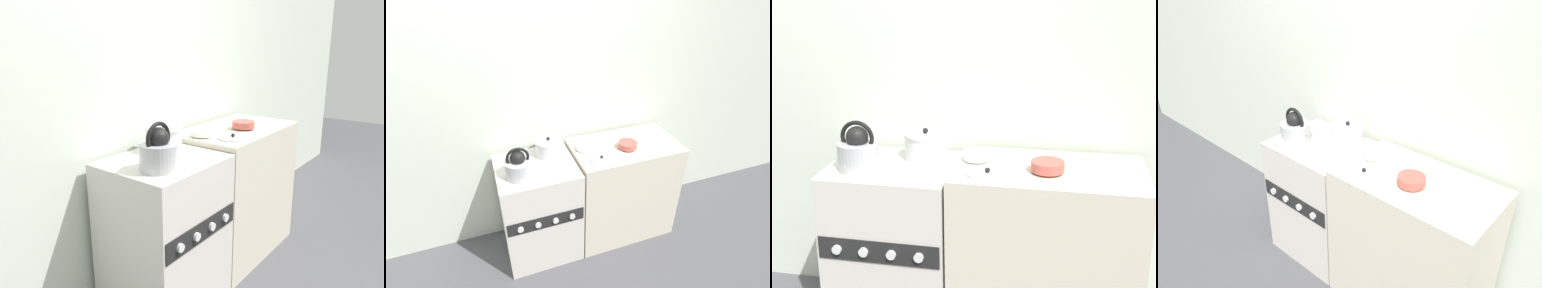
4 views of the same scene
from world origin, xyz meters
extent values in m
plane|color=#4C4C51|center=(0.00, 0.00, 0.00)|extent=(12.00, 12.00, 0.00)
cube|color=silver|center=(0.00, 0.59, 1.25)|extent=(7.00, 0.06, 2.50)
cube|color=beige|center=(0.00, 0.26, 0.44)|extent=(0.60, 0.52, 0.88)
cube|color=black|center=(0.00, 0.00, 0.54)|extent=(0.58, 0.01, 0.11)
cylinder|color=silver|center=(-0.20, -0.01, 0.54)|extent=(0.04, 0.02, 0.04)
cylinder|color=silver|center=(-0.07, -0.01, 0.54)|extent=(0.04, 0.02, 0.04)
cylinder|color=silver|center=(0.07, -0.01, 0.54)|extent=(0.04, 0.02, 0.04)
cylinder|color=silver|center=(0.20, -0.01, 0.54)|extent=(0.04, 0.02, 0.04)
cube|color=beige|center=(0.75, 0.26, 0.46)|extent=(0.88, 0.52, 0.91)
cylinder|color=#B2B2B7|center=(-0.14, 0.17, 0.95)|extent=(0.19, 0.19, 0.13)
sphere|color=black|center=(-0.14, 0.17, 1.04)|extent=(0.11, 0.11, 0.11)
torus|color=black|center=(-0.14, 0.17, 1.04)|extent=(0.16, 0.02, 0.16)
cone|color=#B2B2B7|center=(-0.04, 0.17, 0.97)|extent=(0.10, 0.04, 0.07)
cylinder|color=silver|center=(0.14, 0.38, 0.94)|extent=(0.21, 0.21, 0.12)
cylinder|color=silver|center=(0.14, 0.38, 1.00)|extent=(0.21, 0.21, 0.01)
sphere|color=black|center=(0.14, 0.38, 1.03)|extent=(0.03, 0.03, 0.03)
cylinder|color=#B75147|center=(0.74, 0.21, 0.92)|extent=(0.07, 0.07, 0.01)
cylinder|color=#B75147|center=(0.74, 0.21, 0.94)|extent=(0.15, 0.15, 0.04)
cylinder|color=white|center=(0.40, 0.30, 0.92)|extent=(0.06, 0.06, 0.01)
cylinder|color=white|center=(0.40, 0.30, 0.94)|extent=(0.12, 0.12, 0.03)
cylinder|color=silver|center=(0.48, 0.13, 0.92)|extent=(0.19, 0.19, 0.01)
sphere|color=black|center=(0.48, 0.13, 0.93)|extent=(0.02, 0.02, 0.02)
camera|label=1|loc=(-1.41, -1.01, 1.49)|focal=35.00mm
camera|label=2|loc=(-0.32, -1.59, 2.18)|focal=28.00mm
camera|label=3|loc=(0.80, -2.06, 1.77)|focal=50.00mm
camera|label=4|loc=(1.60, -1.23, 2.03)|focal=35.00mm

